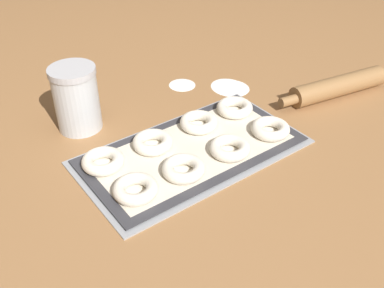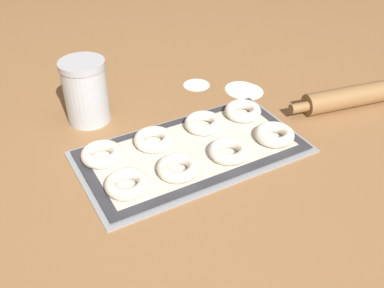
{
  "view_description": "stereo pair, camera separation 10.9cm",
  "coord_description": "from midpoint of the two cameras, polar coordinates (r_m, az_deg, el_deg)",
  "views": [
    {
      "loc": [
        -0.49,
        -0.68,
        0.64
      ],
      "look_at": [
        0.01,
        0.0,
        0.02
      ],
      "focal_mm": 42.0,
      "sensor_mm": 36.0,
      "label": 1
    },
    {
      "loc": [
        -0.4,
        -0.74,
        0.64
      ],
      "look_at": [
        0.01,
        0.0,
        0.02
      ],
      "focal_mm": 42.0,
      "sensor_mm": 36.0,
      "label": 2
    }
  ],
  "objects": [
    {
      "name": "ground_plane",
      "position": [
        1.06,
        -3.5,
        -1.47
      ],
      "size": [
        2.8,
        2.8,
        0.0
      ],
      "primitive_type": "plane",
      "color": "olive"
    },
    {
      "name": "bagel_back_far_right",
      "position": [
        1.18,
        2.82,
        4.53
      ],
      "size": [
        0.1,
        0.1,
        0.03
      ],
      "color": "silver",
      "rests_on": "baking_mat"
    },
    {
      "name": "flour_patch_near",
      "position": [
        1.34,
        -3.61,
        7.46
      ],
      "size": [
        0.08,
        0.08,
        0.0
      ],
      "color": "white",
      "rests_on": "ground_plane"
    },
    {
      "name": "flour_patch_side",
      "position": [
        1.32,
        2.71,
        7.07
      ],
      "size": [
        0.1,
        0.11,
        0.0
      ],
      "color": "white",
      "rests_on": "ground_plane"
    },
    {
      "name": "bagel_front_mid_right",
      "position": [
        1.03,
        1.82,
        -0.63
      ],
      "size": [
        0.1,
        0.1,
        0.03
      ],
      "color": "silver",
      "rests_on": "baking_mat"
    },
    {
      "name": "flour_canister",
      "position": [
        1.16,
        -17.14,
        5.46
      ],
      "size": [
        0.11,
        0.11,
        0.17
      ],
      "color": "silver",
      "rests_on": "ground_plane"
    },
    {
      "name": "bagel_front_mid_left",
      "position": [
        0.98,
        -4.3,
        -3.27
      ],
      "size": [
        0.1,
        0.1,
        0.03
      ],
      "color": "silver",
      "rests_on": "baking_mat"
    },
    {
      "name": "bagel_back_far_left",
      "position": [
        1.03,
        -14.26,
        -2.25
      ],
      "size": [
        0.1,
        0.1,
        0.03
      ],
      "color": "silver",
      "rests_on": "baking_mat"
    },
    {
      "name": "bagel_back_mid_left",
      "position": [
        1.06,
        -7.96,
        0.1
      ],
      "size": [
        0.1,
        0.1,
        0.03
      ],
      "color": "silver",
      "rests_on": "baking_mat"
    },
    {
      "name": "bagel_front_far_right",
      "position": [
        1.11,
        7.17,
        1.83
      ],
      "size": [
        0.1,
        0.1,
        0.03
      ],
      "color": "silver",
      "rests_on": "baking_mat"
    },
    {
      "name": "flour_patch_far",
      "position": [
        1.33,
        2.37,
        7.16
      ],
      "size": [
        0.1,
        0.12,
        0.0
      ],
      "color": "white",
      "rests_on": "ground_plane"
    },
    {
      "name": "baking_tray",
      "position": [
        1.06,
        -2.95,
        -1.01
      ],
      "size": [
        0.53,
        0.29,
        0.01
      ],
      "color": "#93969B",
      "rests_on": "ground_plane"
    },
    {
      "name": "bagel_back_mid_right",
      "position": [
        1.12,
        -1.92,
        2.66
      ],
      "size": [
        0.1,
        0.1,
        0.03
      ],
      "color": "silver",
      "rests_on": "baking_mat"
    },
    {
      "name": "baking_mat",
      "position": [
        1.06,
        -2.96,
        -0.78
      ],
      "size": [
        0.51,
        0.26,
        0.0
      ],
      "color": "#333338",
      "rests_on": "baking_tray"
    },
    {
      "name": "bagel_front_far_left",
      "position": [
        0.94,
        -10.53,
        -5.78
      ],
      "size": [
        0.1,
        0.1,
        0.03
      ],
      "color": "silver",
      "rests_on": "baking_mat"
    },
    {
      "name": "rolling_pin",
      "position": [
        1.32,
        15.86,
        7.01
      ],
      "size": [
        0.4,
        0.11,
        0.06
      ],
      "color": "olive",
      "rests_on": "ground_plane"
    }
  ]
}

